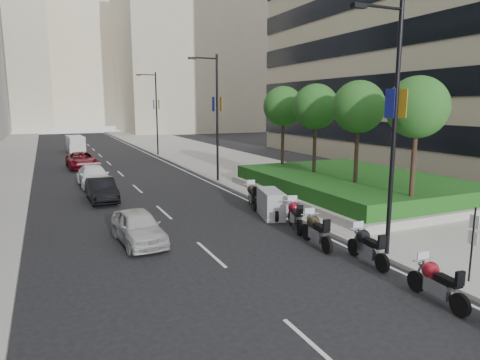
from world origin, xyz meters
TOP-DOWN VIEW (x-y plane):
  - ground at (0.00, 0.00)m, footprint 160.00×160.00m
  - sidewalk_right at (9.00, 30.00)m, footprint 10.00×100.00m
  - lane_edge at (3.70, 30.00)m, footprint 0.12×100.00m
  - lane_centre at (-1.50, 30.00)m, footprint 0.12×100.00m
  - building_cream_right at (22.00, 80.00)m, footprint 28.00×24.00m
  - building_cream_centre at (2.00, 120.00)m, footprint 30.00×24.00m
  - planter at (10.00, 10.00)m, footprint 10.00×14.00m
  - hedge at (10.00, 10.00)m, footprint 9.40×13.40m
  - tree_0 at (8.50, 4.00)m, footprint 2.80×2.80m
  - tree_1 at (8.50, 8.00)m, footprint 2.80×2.80m
  - tree_2 at (8.50, 12.00)m, footprint 2.80×2.80m
  - tree_3 at (8.50, 16.00)m, footprint 2.80×2.80m
  - lamp_post_0 at (4.14, 1.00)m, footprint 2.34×0.45m
  - lamp_post_1 at (4.14, 18.00)m, footprint 2.34×0.45m
  - lamp_post_2 at (4.14, 36.00)m, footprint 2.34×0.45m
  - parking_sign at (4.80, -2.00)m, footprint 0.06×0.32m
  - motorcycle_1 at (2.91, -2.39)m, footprint 0.76×2.27m
  - motorcycle_2 at (3.21, 0.84)m, footprint 0.78×2.35m
  - motorcycle_3 at (2.63, 3.13)m, footprint 0.81×2.43m
  - motorcycle_4 at (3.10, 5.46)m, footprint 1.05×2.37m
  - motorcycle_5 at (3.09, 7.74)m, footprint 1.44×2.43m
  - motorcycle_6 at (3.24, 10.10)m, footprint 0.99×2.35m
  - car_a at (-3.70, 6.48)m, footprint 1.89×4.09m
  - car_b at (-4.11, 15.09)m, footprint 1.55×4.15m
  - car_c at (-4.04, 20.22)m, footprint 2.12×4.83m
  - car_d at (-4.09, 29.53)m, footprint 2.60×5.25m
  - delivery_van at (-3.66, 44.16)m, footprint 1.96×4.54m

SIDE VIEW (x-z plane):
  - ground at x=0.00m, z-range 0.00..0.00m
  - lane_edge at x=3.70m, z-range 0.00..0.01m
  - lane_centre at x=-1.50m, z-range 0.00..0.01m
  - sidewalk_right at x=9.00m, z-range 0.00..0.15m
  - planter at x=10.00m, z-range 0.15..0.55m
  - motorcycle_1 at x=2.91m, z-range 0.04..1.17m
  - motorcycle_2 at x=3.21m, z-range 0.04..1.21m
  - motorcycle_6 at x=3.24m, z-range 0.04..1.25m
  - motorcycle_3 at x=2.63m, z-range 0.04..1.25m
  - motorcycle_4 at x=3.10m, z-range 0.04..1.27m
  - car_b at x=-4.11m, z-range 0.00..1.35m
  - car_a at x=-3.70m, z-range 0.00..1.36m
  - motorcycle_5 at x=3.09m, z-range 0.00..1.38m
  - car_c at x=-4.04m, z-range 0.00..1.38m
  - car_d at x=-4.09m, z-range 0.00..1.43m
  - delivery_van at x=-3.66m, z-range -0.06..1.80m
  - hedge at x=10.00m, z-range 0.55..1.35m
  - parking_sign at x=4.80m, z-range 0.21..2.71m
  - lamp_post_0 at x=4.14m, z-range 0.57..9.57m
  - lamp_post_1 at x=4.14m, z-range 0.57..9.57m
  - lamp_post_2 at x=4.14m, z-range 0.57..9.57m
  - tree_0 at x=8.50m, z-range 2.27..8.57m
  - tree_1 at x=8.50m, z-range 2.27..8.57m
  - tree_2 at x=8.50m, z-range 2.27..8.57m
  - tree_3 at x=8.50m, z-range 2.27..8.57m
  - building_cream_right at x=22.00m, z-range 0.00..36.00m
  - building_cream_centre at x=2.00m, z-range 0.00..38.00m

